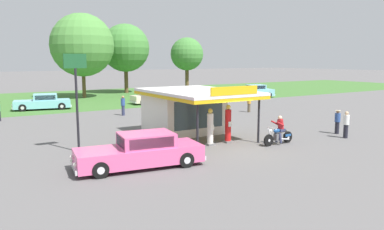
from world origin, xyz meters
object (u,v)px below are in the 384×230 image
Objects in this scene: gas_pump_offside at (228,125)px; roadside_pole_sign at (76,86)px; parked_car_back_row_far_right at (153,97)px; bystander_strolling_foreground at (337,121)px; featured_classic_sedan at (141,152)px; spare_tire_stack at (145,137)px; parked_car_back_row_right at (254,92)px; bystander_chatting_near_pumps at (346,124)px; bystander_admiring_sedan at (123,105)px; gas_pump_nearside at (210,128)px; parked_car_back_row_centre at (203,94)px; parked_car_back_row_far_left at (43,102)px; bystander_standing_back_lot at (249,103)px; motorcycle_with_rider at (279,133)px.

gas_pump_offside is 0.44× the size of roadside_pole_sign.
parked_car_back_row_far_right is 3.31× the size of bystander_strolling_foreground.
featured_classic_sedan is at bearing -163.20° from gas_pump_offside.
spare_tire_stack is at bearing 160.93° from bystander_strolling_foreground.
bystander_chatting_near_pumps reaches higher than parked_car_back_row_right.
featured_classic_sedan is at bearing -69.36° from roadside_pole_sign.
bystander_admiring_sedan reaches higher than bystander_strolling_foreground.
gas_pump_nearside is 0.40× the size of parked_car_back_row_far_right.
parked_car_back_row_centre reaches higher than bystander_strolling_foreground.
roadside_pole_sign is (-1.58, -18.07, 2.65)m from parked_car_back_row_far_left.
bystander_standing_back_lot is at bearing -133.34° from parked_car_back_row_right.
bystander_standing_back_lot is (15.11, -11.53, 0.11)m from parked_car_back_row_far_left.
featured_classic_sedan is 3.84× the size of bystander_strolling_foreground.
bystander_chatting_near_pumps is 11.76m from spare_tire_stack.
bystander_chatting_near_pumps is at bearing -61.14° from parked_car_back_row_far_left.
parked_car_back_row_far_left is at bearing 121.34° from bystander_strolling_foreground.
bystander_chatting_near_pumps is (12.73, -0.87, 0.16)m from featured_classic_sedan.
bystander_chatting_near_pumps reaches higher than spare_tire_stack.
bystander_standing_back_lot is (9.04, 8.79, -0.20)m from gas_pump_offside.
parked_car_back_row_centre is at bearing 27.34° from bystander_admiring_sedan.
bystander_standing_back_lot reaches higher than parked_car_back_row_far_left.
parked_car_back_row_centre is 3.55× the size of bystander_strolling_foreground.
gas_pump_offside is 1.42× the size of bystander_strolling_foreground.
bystander_chatting_near_pumps is at bearing -121.41° from bystander_strolling_foreground.
bystander_standing_back_lot is at bearing 56.77° from motorcycle_with_rider.
roadside_pole_sign is 4.68m from spare_tire_stack.
bystander_chatting_near_pumps is (-11.56, -21.19, 0.11)m from parked_car_back_row_right.
parked_car_back_row_centre is at bearing -4.35° from parked_car_back_row_far_left.
parked_car_back_row_right reaches higher than spare_tire_stack.
parked_car_back_row_far_left is 25.69m from bystander_strolling_foreground.
parked_car_back_row_centre is 13.64m from bystander_admiring_sedan.
bystander_admiring_sedan reaches higher than parked_car_back_row_far_right.
spare_tire_stack is at bearing 145.75° from motorcycle_with_rider.
bystander_standing_back_lot is 18.10m from roadside_pole_sign.
featured_classic_sedan is (-8.17, 0.00, 0.02)m from motorcycle_with_rider.
parked_car_back_row_centre is 7.24m from parked_car_back_row_right.
featured_classic_sedan is at bearing 179.97° from motorcycle_with_rider.
spare_tire_stack is (2.09, 4.13, -0.31)m from featured_classic_sedan.
spare_tire_stack is at bearing -143.89° from parked_car_back_row_right.
roadside_pole_sign reaches higher than parked_car_back_row_far_left.
roadside_pole_sign is (-6.49, -10.50, 2.45)m from bystander_admiring_sedan.
gas_pump_nearside reaches higher than motorcycle_with_rider.
parked_car_back_row_centre reaches higher than bystander_standing_back_lot.
spare_tire_stack is at bearing 150.24° from gas_pump_offside.
gas_pump_offside is 25.93m from parked_car_back_row_right.
roadside_pole_sign is (-9.72, 4.11, 2.66)m from motorcycle_with_rider.
gas_pump_nearside reaches higher than bystander_admiring_sedan.
parked_car_back_row_far_left is at bearing 89.91° from featured_classic_sedan.
parked_car_back_row_centre is at bearing 79.91° from bystander_strolling_foreground.
gas_pump_nearside is 0.35× the size of featured_classic_sedan.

